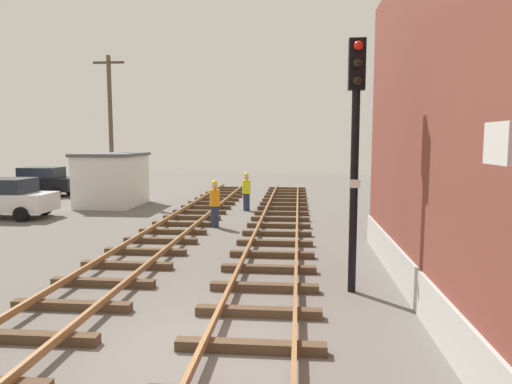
{
  "coord_description": "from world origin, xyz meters",
  "views": [
    {
      "loc": [
        1.48,
        -7.21,
        3.48
      ],
      "look_at": [
        0.14,
        7.25,
        1.82
      ],
      "focal_mm": 32.46,
      "sensor_mm": 36.0,
      "label": 1
    }
  ],
  "objects_px": {
    "parked_car_black": "(42,181)",
    "control_hut": "(112,179)",
    "signal_mast": "(355,137)",
    "utility_pole_far": "(111,125)",
    "track_worker_foreground": "(246,192)",
    "track_worker_distant": "(215,204)",
    "parked_car_white": "(5,198)"
  },
  "relations": [
    {
      "from": "parked_car_white",
      "to": "track_worker_distant",
      "type": "bearing_deg",
      "value": -7.69
    },
    {
      "from": "track_worker_foreground",
      "to": "track_worker_distant",
      "type": "relative_size",
      "value": 1.0
    },
    {
      "from": "utility_pole_far",
      "to": "track_worker_distant",
      "type": "distance_m",
      "value": 11.55
    },
    {
      "from": "signal_mast",
      "to": "utility_pole_far",
      "type": "xyz_separation_m",
      "value": [
        -12.05,
        15.56,
        0.77
      ]
    },
    {
      "from": "utility_pole_far",
      "to": "track_worker_foreground",
      "type": "distance_m",
      "value": 9.71
    },
    {
      "from": "parked_car_black",
      "to": "utility_pole_far",
      "type": "bearing_deg",
      "value": -12.42
    },
    {
      "from": "parked_car_white",
      "to": "utility_pole_far",
      "type": "bearing_deg",
      "value": 72.37
    },
    {
      "from": "signal_mast",
      "to": "parked_car_black",
      "type": "bearing_deg",
      "value": 135.62
    },
    {
      "from": "control_hut",
      "to": "parked_car_black",
      "type": "height_order",
      "value": "control_hut"
    },
    {
      "from": "utility_pole_far",
      "to": "track_worker_foreground",
      "type": "xyz_separation_m",
      "value": [
        8.29,
        -3.77,
        -3.37
      ]
    },
    {
      "from": "track_worker_foreground",
      "to": "track_worker_distant",
      "type": "bearing_deg",
      "value": -100.17
    },
    {
      "from": "utility_pole_far",
      "to": "track_worker_foreground",
      "type": "bearing_deg",
      "value": -24.44
    },
    {
      "from": "control_hut",
      "to": "track_worker_foreground",
      "type": "height_order",
      "value": "control_hut"
    },
    {
      "from": "parked_car_black",
      "to": "utility_pole_far",
      "type": "distance_m",
      "value": 6.12
    },
    {
      "from": "track_worker_foreground",
      "to": "signal_mast",
      "type": "bearing_deg",
      "value": -72.32
    },
    {
      "from": "signal_mast",
      "to": "control_hut",
      "type": "distance_m",
      "value": 17.16
    },
    {
      "from": "utility_pole_far",
      "to": "track_worker_foreground",
      "type": "relative_size",
      "value": 4.39
    },
    {
      "from": "control_hut",
      "to": "signal_mast",
      "type": "bearing_deg",
      "value": -49.69
    },
    {
      "from": "parked_car_black",
      "to": "track_worker_distant",
      "type": "bearing_deg",
      "value": -36.34
    },
    {
      "from": "parked_car_black",
      "to": "control_hut",
      "type": "bearing_deg",
      "value": -31.45
    },
    {
      "from": "control_hut",
      "to": "track_worker_distant",
      "type": "relative_size",
      "value": 2.03
    },
    {
      "from": "track_worker_distant",
      "to": "signal_mast",
      "type": "bearing_deg",
      "value": -58.74
    },
    {
      "from": "control_hut",
      "to": "parked_car_black",
      "type": "relative_size",
      "value": 0.9
    },
    {
      "from": "signal_mast",
      "to": "parked_car_black",
      "type": "height_order",
      "value": "signal_mast"
    },
    {
      "from": "parked_car_white",
      "to": "parked_car_black",
      "type": "relative_size",
      "value": 1.0
    },
    {
      "from": "parked_car_black",
      "to": "track_worker_distant",
      "type": "distance_m",
      "value": 15.51
    },
    {
      "from": "track_worker_foreground",
      "to": "control_hut",
      "type": "bearing_deg",
      "value": 170.71
    },
    {
      "from": "signal_mast",
      "to": "parked_car_white",
      "type": "distance_m",
      "value": 16.91
    },
    {
      "from": "control_hut",
      "to": "track_worker_distant",
      "type": "bearing_deg",
      "value": -40.39
    },
    {
      "from": "control_hut",
      "to": "utility_pole_far",
      "type": "xyz_separation_m",
      "value": [
        -1.04,
        2.58,
        2.91
      ]
    },
    {
      "from": "control_hut",
      "to": "parked_car_white",
      "type": "bearing_deg",
      "value": -127.19
    },
    {
      "from": "utility_pole_far",
      "to": "track_worker_distant",
      "type": "bearing_deg",
      "value": -47.12
    }
  ]
}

